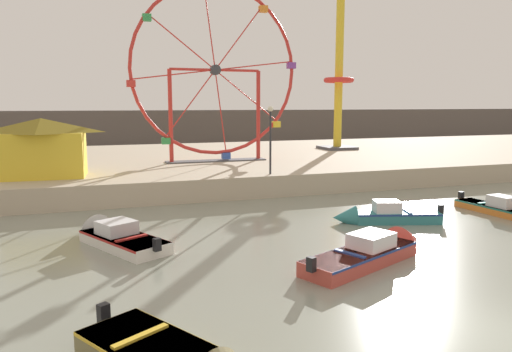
{
  "coord_description": "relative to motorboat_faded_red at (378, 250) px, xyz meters",
  "views": [
    {
      "loc": [
        -8.76,
        -7.89,
        5.3
      ],
      "look_at": [
        -1.88,
        12.19,
        2.09
      ],
      "focal_mm": 33.77,
      "sensor_mm": 36.0,
      "label": 1
    }
  ],
  "objects": [
    {
      "name": "distant_town_skyline",
      "position": [
        -0.4,
        50.62,
        1.88
      ],
      "size": [
        140.0,
        3.0,
        4.4
      ],
      "primitive_type": "cube",
      "color": "#564C47",
      "rests_on": "ground_plane"
    },
    {
      "name": "ground_plane",
      "position": [
        -0.4,
        -5.85,
        -0.32
      ],
      "size": [
        240.0,
        240.0,
        0.0
      ],
      "primitive_type": "plane",
      "color": "gray"
    },
    {
      "name": "drop_tower_yellow_tower",
      "position": [
        11.58,
        24.42,
        6.8
      ],
      "size": [
        2.8,
        2.8,
        13.93
      ],
      "color": "gold",
      "rests_on": "quay_promenade"
    },
    {
      "name": "ferris_wheel_red_frame",
      "position": [
        -0.88,
        19.1,
        7.03
      ],
      "size": [
        11.9,
        1.2,
        12.15
      ],
      "color": "red",
      "rests_on": "quay_promenade"
    },
    {
      "name": "motorboat_orange_hull",
      "position": [
        9.33,
        3.42,
        -0.05
      ],
      "size": [
        1.46,
        5.13,
        1.26
      ],
      "rotation": [
        0.0,
        0.0,
        4.79
      ],
      "color": "orange",
      "rests_on": "ground_plane"
    },
    {
      "name": "carnival_booth_yellow_awning",
      "position": [
        -11.72,
        14.95,
        2.62
      ],
      "size": [
        5.0,
        3.26,
        3.25
      ],
      "rotation": [
        0.0,
        0.0,
        -0.07
      ],
      "color": "yellow",
      "rests_on": "quay_promenade"
    },
    {
      "name": "motorboat_teal_painted",
      "position": [
        2.97,
        4.36,
        -0.0
      ],
      "size": [
        4.94,
        2.43,
        1.27
      ],
      "rotation": [
        0.0,
        0.0,
        2.84
      ],
      "color": "teal",
      "rests_on": "ground_plane"
    },
    {
      "name": "motorboat_faded_red",
      "position": [
        0.0,
        0.0,
        0.0
      ],
      "size": [
        6.04,
        3.62,
        1.39
      ],
      "rotation": [
        0.0,
        0.0,
        0.41
      ],
      "color": "#B24238",
      "rests_on": "ground_plane"
    },
    {
      "name": "motorboat_white_red_stripe",
      "position": [
        -8.65,
        5.03,
        -0.03
      ],
      "size": [
        3.65,
        5.18,
        1.44
      ],
      "rotation": [
        0.0,
        0.0,
        2.05
      ],
      "color": "silver",
      "rests_on": "ground_plane"
    },
    {
      "name": "promenade_lamp_near",
      "position": [
        0.51,
        11.95,
        3.48
      ],
      "size": [
        0.32,
        0.32,
        3.9
      ],
      "color": "#2D2D33",
      "rests_on": "quay_promenade"
    },
    {
      "name": "quay_promenade",
      "position": [
        -0.4,
        23.09,
        0.31
      ],
      "size": [
        110.0,
        23.84,
        1.26
      ],
      "primitive_type": "cube",
      "color": "#B7A88E",
      "rests_on": "ground_plane"
    }
  ]
}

